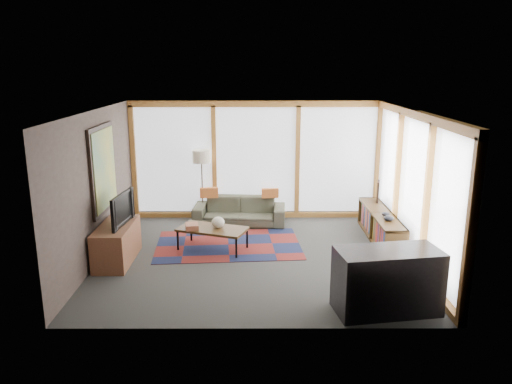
{
  "coord_description": "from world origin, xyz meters",
  "views": [
    {
      "loc": [
        -0.01,
        -8.36,
        3.34
      ],
      "look_at": [
        0.0,
        0.4,
        1.1
      ],
      "focal_mm": 35.0,
      "sensor_mm": 36.0,
      "label": 1
    }
  ],
  "objects_px": {
    "floor_lamp": "(202,185)",
    "tv_console": "(117,243)",
    "bookshelf": "(381,226)",
    "bar_counter": "(387,281)",
    "television": "(117,209)",
    "coffee_table": "(213,239)",
    "sofa": "(239,211)"
  },
  "relations": [
    {
      "from": "coffee_table",
      "to": "bar_counter",
      "type": "distance_m",
      "value": 3.56
    },
    {
      "from": "bar_counter",
      "to": "bookshelf",
      "type": "bearing_deg",
      "value": 68.55
    },
    {
      "from": "television",
      "to": "bar_counter",
      "type": "bearing_deg",
      "value": -107.7
    },
    {
      "from": "coffee_table",
      "to": "bar_counter",
      "type": "xyz_separation_m",
      "value": [
        2.61,
        -2.4,
        0.24
      ]
    },
    {
      "from": "floor_lamp",
      "to": "bookshelf",
      "type": "distance_m",
      "value": 3.88
    },
    {
      "from": "floor_lamp",
      "to": "tv_console",
      "type": "relative_size",
      "value": 1.19
    },
    {
      "from": "sofa",
      "to": "floor_lamp",
      "type": "xyz_separation_m",
      "value": [
        -0.82,
        0.28,
        0.5
      ]
    },
    {
      "from": "floor_lamp",
      "to": "television",
      "type": "xyz_separation_m",
      "value": [
        -1.21,
        -2.37,
        0.16
      ]
    },
    {
      "from": "bookshelf",
      "to": "coffee_table",
      "type": "bearing_deg",
      "value": -171.55
    },
    {
      "from": "floor_lamp",
      "to": "coffee_table",
      "type": "relative_size",
      "value": 1.26
    },
    {
      "from": "bookshelf",
      "to": "tv_console",
      "type": "bearing_deg",
      "value": -167.82
    },
    {
      "from": "sofa",
      "to": "bar_counter",
      "type": "xyz_separation_m",
      "value": [
        2.16,
        -3.96,
        0.16
      ]
    },
    {
      "from": "floor_lamp",
      "to": "coffee_table",
      "type": "height_order",
      "value": "floor_lamp"
    },
    {
      "from": "floor_lamp",
      "to": "tv_console",
      "type": "height_order",
      "value": "floor_lamp"
    },
    {
      "from": "sofa",
      "to": "coffee_table",
      "type": "relative_size",
      "value": 1.57
    },
    {
      "from": "coffee_table",
      "to": "television",
      "type": "relative_size",
      "value": 1.28
    },
    {
      "from": "sofa",
      "to": "bar_counter",
      "type": "bearing_deg",
      "value": -57.6
    },
    {
      "from": "floor_lamp",
      "to": "bookshelf",
      "type": "bearing_deg",
      "value": -20.65
    },
    {
      "from": "bookshelf",
      "to": "bar_counter",
      "type": "bearing_deg",
      "value": -102.18
    },
    {
      "from": "television",
      "to": "bar_counter",
      "type": "relative_size",
      "value": 0.69
    },
    {
      "from": "coffee_table",
      "to": "television",
      "type": "bearing_deg",
      "value": -161.59
    },
    {
      "from": "tv_console",
      "to": "television",
      "type": "bearing_deg",
      "value": 45.21
    },
    {
      "from": "sofa",
      "to": "television",
      "type": "height_order",
      "value": "television"
    },
    {
      "from": "floor_lamp",
      "to": "television",
      "type": "height_order",
      "value": "floor_lamp"
    },
    {
      "from": "tv_console",
      "to": "sofa",
      "type": "bearing_deg",
      "value": 45.72
    },
    {
      "from": "floor_lamp",
      "to": "bar_counter",
      "type": "relative_size",
      "value": 1.1
    },
    {
      "from": "sofa",
      "to": "coffee_table",
      "type": "bearing_deg",
      "value": -102.42
    },
    {
      "from": "television",
      "to": "coffee_table",
      "type": "bearing_deg",
      "value": -65.18
    },
    {
      "from": "coffee_table",
      "to": "television",
      "type": "xyz_separation_m",
      "value": [
        -1.58,
        -0.53,
        0.73
      ]
    },
    {
      "from": "coffee_table",
      "to": "tv_console",
      "type": "xyz_separation_m",
      "value": [
        -1.62,
        -0.57,
        0.12
      ]
    },
    {
      "from": "floor_lamp",
      "to": "tv_console",
      "type": "distance_m",
      "value": 2.75
    },
    {
      "from": "tv_console",
      "to": "television",
      "type": "relative_size",
      "value": 1.35
    }
  ]
}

